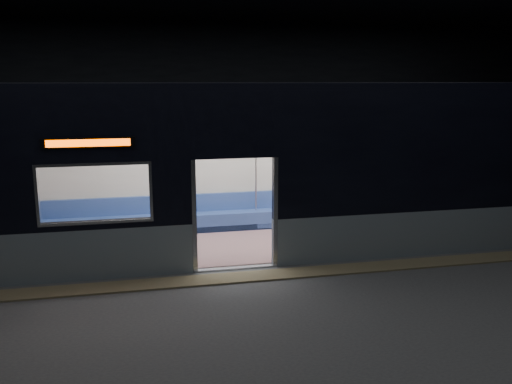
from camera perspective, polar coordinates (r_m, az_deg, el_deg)
name	(u,v)px	position (r m, az deg, el deg)	size (l,w,h in m)	color
station_floor	(247,290)	(9.10, -0.96, -10.28)	(24.00, 14.00, 0.01)	#47494C
station_envelope	(246,62)	(8.44, -1.05, 13.49)	(24.00, 14.00, 5.00)	black
tactile_strip	(241,277)	(9.59, -1.62, -8.97)	(22.80, 0.50, 0.03)	#8C7F59
metro_car	(222,158)	(11.05, -3.63, 3.59)	(18.00, 3.04, 3.35)	gray
passenger	(335,192)	(12.91, 8.30, 0.00)	(0.41, 0.71, 1.39)	black
handbag	(340,199)	(12.74, 8.79, -0.74)	(0.29, 0.25, 0.14)	black
transit_map	(316,163)	(12.96, 6.37, 3.04)	(0.97, 0.03, 0.63)	white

